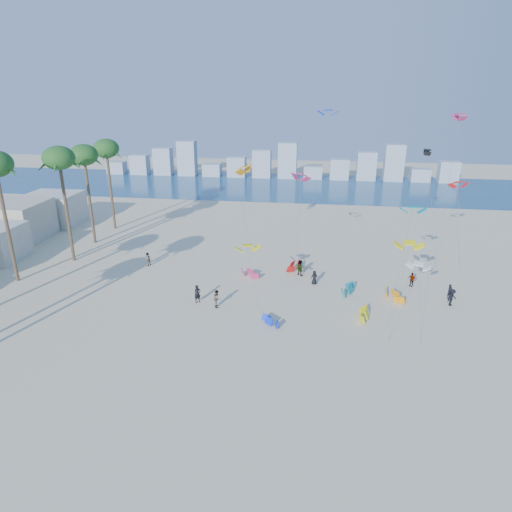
# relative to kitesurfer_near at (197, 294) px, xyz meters

# --- Properties ---
(ground) EXTENTS (220.00, 220.00, 0.00)m
(ground) POSITION_rel_kitesurfer_near_xyz_m (2.78, -13.45, -0.95)
(ground) COLOR beige
(ground) RESTS_ON ground
(ocean) EXTENTS (220.00, 220.00, 0.00)m
(ocean) POSITION_rel_kitesurfer_near_xyz_m (2.78, 58.55, -0.95)
(ocean) COLOR navy
(ocean) RESTS_ON ground
(kitesurfer_near) EXTENTS (0.83, 0.79, 1.90)m
(kitesurfer_near) POSITION_rel_kitesurfer_near_xyz_m (0.00, 0.00, 0.00)
(kitesurfer_near) COLOR black
(kitesurfer_near) RESTS_ON ground
(kitesurfer_mid) EXTENTS (0.91, 1.04, 1.82)m
(kitesurfer_mid) POSITION_rel_kitesurfer_near_xyz_m (2.24, -0.70, -0.04)
(kitesurfer_mid) COLOR gray
(kitesurfer_mid) RESTS_ON ground
(kitesurfers_far) EXTENTS (35.91, 7.32, 1.91)m
(kitesurfers_far) POSITION_rel_kitesurfer_near_xyz_m (13.30, 6.70, -0.07)
(kitesurfers_far) COLOR black
(kitesurfers_far) RESTS_ON ground
(grounded_kites) EXTENTS (18.81, 17.09, 0.98)m
(grounded_kites) POSITION_rel_kitesurfer_near_xyz_m (13.30, 3.97, -0.49)
(grounded_kites) COLOR #0D30E3
(grounded_kites) RESTS_ON ground
(flying_kites) EXTENTS (29.12, 30.45, 18.50)m
(flying_kites) POSITION_rel_kitesurfer_near_xyz_m (15.99, 12.00, 10.97)
(flying_kites) COLOR yellow
(flying_kites) RESTS_ON ground
(palm_row) EXTENTS (10.04, 44.80, 14.86)m
(palm_row) POSITION_rel_kitesurfer_near_xyz_m (-19.42, 2.73, 10.81)
(palm_row) COLOR brown
(palm_row) RESTS_ON ground
(distant_skyline) EXTENTS (85.00, 3.00, 8.40)m
(distant_skyline) POSITION_rel_kitesurfer_near_xyz_m (1.59, 68.55, 2.14)
(distant_skyline) COLOR #9EADBF
(distant_skyline) RESTS_ON ground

